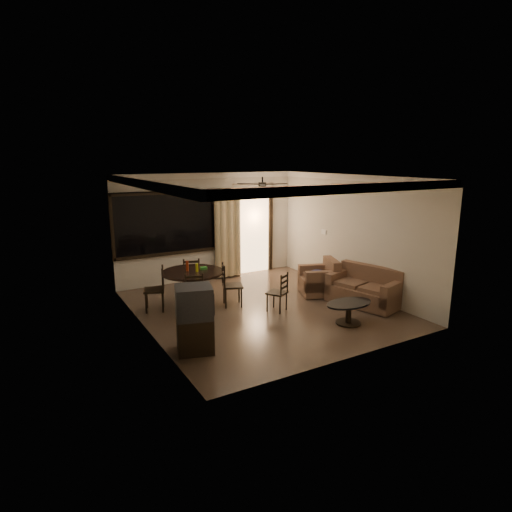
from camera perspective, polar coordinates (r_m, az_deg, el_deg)
ground at (r=9.33m, az=0.80°, el=-6.93°), size 5.50×5.50×0.00m
room_shell at (r=10.69m, az=-1.29°, el=5.74°), size 5.50×6.70×5.50m
dining_table at (r=9.24m, az=-8.40°, el=-3.07°), size 1.31×1.31×1.04m
dining_chair_west at (r=9.36m, az=-13.29°, el=-5.41°), size 0.53×0.53×0.95m
dining_chair_east at (r=9.41m, az=-3.22°, el=-4.96°), size 0.53×0.53×0.95m
dining_chair_south at (r=8.53m, az=-8.05°, el=-6.85°), size 0.53×0.57×0.95m
dining_chair_north at (r=10.09m, az=-8.55°, el=-3.84°), size 0.53×0.53×0.95m
tv_cabinet at (r=7.23m, az=-8.19°, el=-8.31°), size 0.71×0.68×1.13m
sofa at (r=9.77m, az=14.39°, el=-4.42°), size 1.18×1.69×0.82m
armchair at (r=10.27m, az=8.62°, el=-3.20°), size 1.07×1.07×0.83m
coffee_table at (r=8.58m, az=12.27°, el=-6.99°), size 1.00×0.60×0.44m
side_chair at (r=9.09m, az=2.87°, el=-5.82°), size 0.51×0.51×0.84m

